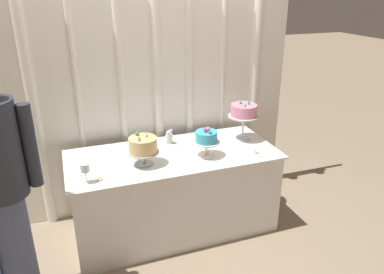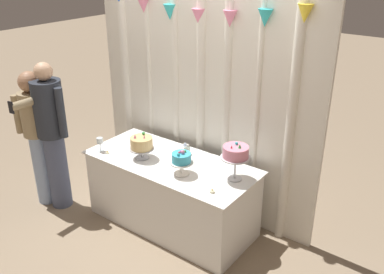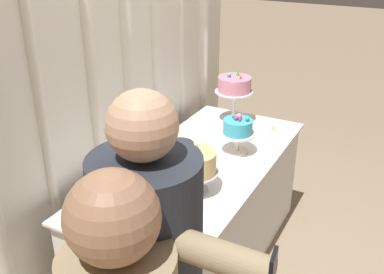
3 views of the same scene
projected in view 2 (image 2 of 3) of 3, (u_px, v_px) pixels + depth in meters
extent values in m
plane|color=gray|center=(166.00, 227.00, 4.51)|extent=(24.00, 24.00, 0.00)
cube|color=white|center=(201.00, 97.00, 4.43)|extent=(2.71, 0.04, 2.60)
cylinder|color=white|center=(126.00, 80.00, 5.00)|extent=(0.09, 0.09, 2.60)
cylinder|color=white|center=(150.00, 85.00, 4.80)|extent=(0.05, 0.05, 2.60)
cylinder|color=white|center=(176.00, 92.00, 4.59)|extent=(0.07, 0.07, 2.60)
cylinder|color=white|center=(201.00, 98.00, 4.41)|extent=(0.09, 0.09, 2.60)
cylinder|color=white|center=(226.00, 104.00, 4.24)|extent=(0.08, 0.08, 2.60)
cylinder|color=white|center=(257.00, 111.00, 4.05)|extent=(0.05, 0.05, 2.60)
cylinder|color=white|center=(291.00, 120.00, 3.86)|extent=(0.09, 0.09, 2.60)
cone|color=pink|center=(143.00, 5.00, 4.41)|extent=(0.13, 0.13, 0.15)
cone|color=#2DB2B7|center=(170.00, 12.00, 4.24)|extent=(0.13, 0.13, 0.15)
cone|color=pink|center=(198.00, 17.00, 4.05)|extent=(0.13, 0.13, 0.15)
cone|color=pink|center=(230.00, 19.00, 3.85)|extent=(0.13, 0.13, 0.15)
cone|color=#2DB2B7|center=(265.00, 18.00, 3.64)|extent=(0.13, 0.13, 0.15)
cone|color=yellow|center=(305.00, 13.00, 3.42)|extent=(0.13, 0.13, 0.15)
cube|color=white|center=(171.00, 194.00, 4.43)|extent=(1.74, 0.75, 0.74)
cube|color=white|center=(171.00, 162.00, 4.28)|extent=(1.79, 0.80, 0.01)
cylinder|color=#B2B2B7|center=(142.00, 158.00, 4.34)|extent=(0.14, 0.14, 0.01)
cylinder|color=#B2B2B7|center=(142.00, 153.00, 4.32)|extent=(0.02, 0.02, 0.09)
cylinder|color=#B2B2B7|center=(142.00, 148.00, 4.30)|extent=(0.25, 0.25, 0.01)
cylinder|color=#DBB775|center=(141.00, 143.00, 4.27)|extent=(0.23, 0.23, 0.12)
cone|color=pink|center=(144.00, 137.00, 4.23)|extent=(0.02, 0.02, 0.03)
sphere|color=green|center=(143.00, 133.00, 4.30)|extent=(0.03, 0.03, 0.03)
cone|color=pink|center=(135.00, 136.00, 4.22)|extent=(0.03, 0.03, 0.04)
cylinder|color=silver|center=(182.00, 174.00, 4.04)|extent=(0.15, 0.15, 0.01)
cylinder|color=silver|center=(182.00, 168.00, 4.01)|extent=(0.03, 0.03, 0.11)
cylinder|color=silver|center=(182.00, 162.00, 3.99)|extent=(0.23, 0.23, 0.01)
cylinder|color=#3DB2D1|center=(181.00, 158.00, 3.97)|extent=(0.18, 0.18, 0.09)
sphere|color=pink|center=(183.00, 152.00, 3.93)|extent=(0.04, 0.04, 0.04)
sphere|color=green|center=(185.00, 151.00, 3.96)|extent=(0.02, 0.02, 0.02)
sphere|color=purple|center=(181.00, 151.00, 3.96)|extent=(0.03, 0.03, 0.03)
sphere|color=#DB333D|center=(179.00, 153.00, 3.94)|extent=(0.02, 0.02, 0.02)
sphere|color=#2DB2B7|center=(178.00, 154.00, 3.89)|extent=(0.03, 0.03, 0.03)
cylinder|color=silver|center=(234.00, 179.00, 3.95)|extent=(0.14, 0.14, 0.01)
cylinder|color=silver|center=(235.00, 168.00, 3.90)|extent=(0.02, 0.02, 0.21)
cylinder|color=silver|center=(235.00, 157.00, 3.86)|extent=(0.28, 0.28, 0.01)
cylinder|color=pink|center=(236.00, 152.00, 3.84)|extent=(0.24, 0.24, 0.10)
cone|color=green|center=(240.00, 146.00, 3.78)|extent=(0.03, 0.03, 0.04)
sphere|color=#2DB2B7|center=(237.00, 143.00, 3.84)|extent=(0.03, 0.03, 0.03)
cone|color=#DB333D|center=(232.00, 147.00, 3.78)|extent=(0.02, 0.02, 0.03)
cylinder|color=silver|center=(101.00, 151.00, 4.49)|extent=(0.06, 0.06, 0.00)
cylinder|color=silver|center=(100.00, 147.00, 4.47)|extent=(0.01, 0.01, 0.09)
cylinder|color=silver|center=(100.00, 141.00, 4.44)|extent=(0.07, 0.07, 0.06)
cylinder|color=#B2C1B2|center=(187.00, 151.00, 4.41)|extent=(0.07, 0.07, 0.08)
sphere|color=silver|center=(185.00, 145.00, 4.35)|extent=(0.04, 0.04, 0.04)
sphere|color=white|center=(187.00, 145.00, 4.40)|extent=(0.03, 0.03, 0.03)
sphere|color=white|center=(187.00, 145.00, 4.39)|extent=(0.04, 0.04, 0.04)
sphere|color=#E5C666|center=(185.00, 144.00, 4.35)|extent=(0.03, 0.03, 0.03)
sphere|color=silver|center=(185.00, 144.00, 4.33)|extent=(0.02, 0.02, 0.02)
cylinder|color=beige|center=(107.00, 153.00, 4.44)|extent=(0.04, 0.04, 0.01)
sphere|color=#F9CC4C|center=(107.00, 151.00, 4.43)|extent=(0.01, 0.01, 0.01)
cylinder|color=beige|center=(212.00, 191.00, 3.74)|extent=(0.05, 0.05, 0.02)
sphere|color=#F9CC4C|center=(212.00, 190.00, 3.73)|extent=(0.01, 0.01, 0.01)
cylinder|color=#4C5675|center=(58.00, 171.00, 4.74)|extent=(0.23, 0.23, 0.88)
cylinder|color=#282D38|center=(49.00, 109.00, 4.43)|extent=(0.32, 0.32, 0.61)
sphere|color=tan|center=(43.00, 71.00, 4.27)|extent=(0.19, 0.19, 0.19)
cylinder|color=#282D38|center=(37.00, 105.00, 4.54)|extent=(0.08, 0.08, 0.54)
cylinder|color=#282D38|center=(61.00, 113.00, 4.33)|extent=(0.08, 0.08, 0.54)
cylinder|color=#93ADD6|center=(43.00, 168.00, 4.82)|extent=(0.29, 0.29, 0.85)
cylinder|color=#9E8966|center=(34.00, 114.00, 4.55)|extent=(0.40, 0.40, 0.49)
sphere|color=#A37556|center=(29.00, 82.00, 4.40)|extent=(0.22, 0.22, 0.22)
cylinder|color=#9E8966|center=(17.00, 114.00, 4.56)|extent=(0.08, 0.08, 0.43)
cylinder|color=#9E8966|center=(30.00, 102.00, 4.29)|extent=(0.08, 0.43, 0.08)
cube|color=black|center=(11.00, 108.00, 4.13)|extent=(0.06, 0.02, 0.12)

